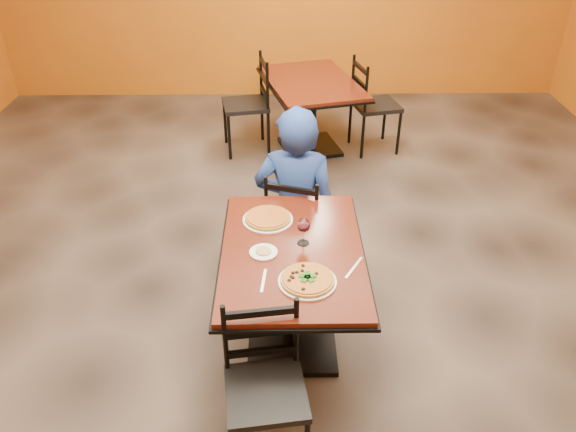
{
  "coord_description": "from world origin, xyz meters",
  "views": [
    {
      "loc": [
        -0.06,
        -3.06,
        2.63
      ],
      "look_at": [
        -0.02,
        -0.3,
        0.85
      ],
      "focal_mm": 34.85,
      "sensor_mm": 36.0,
      "label": 1
    }
  ],
  "objects_px": {
    "table_main": "(292,276)",
    "plate_main": "(307,282)",
    "chair_main_far": "(298,222)",
    "side_plate": "(263,252)",
    "table_second": "(311,99)",
    "wine_glass": "(303,230)",
    "chair_main_near": "(266,394)",
    "pizza_far": "(268,217)",
    "chair_second_right": "(376,106)",
    "diner": "(296,187)",
    "plate_far": "(268,220)",
    "chair_second_left": "(245,105)",
    "pizza_main": "(307,279)"
  },
  "relations": [
    {
      "from": "chair_main_near",
      "to": "plate_far",
      "type": "relative_size",
      "value": 2.78
    },
    {
      "from": "chair_second_right",
      "to": "pizza_far",
      "type": "xyz_separation_m",
      "value": [
        -1.06,
        -2.55,
        0.29
      ]
    },
    {
      "from": "table_main",
      "to": "chair_main_near",
      "type": "distance_m",
      "value": 0.77
    },
    {
      "from": "table_second",
      "to": "table_main",
      "type": "bearing_deg",
      "value": -94.96
    },
    {
      "from": "chair_second_right",
      "to": "plate_main",
      "type": "xyz_separation_m",
      "value": [
        -0.85,
        -3.15,
        0.27
      ]
    },
    {
      "from": "chair_main_far",
      "to": "pizza_main",
      "type": "xyz_separation_m",
      "value": [
        0.01,
        -1.07,
        0.34
      ]
    },
    {
      "from": "chair_second_left",
      "to": "pizza_far",
      "type": "relative_size",
      "value": 3.51
    },
    {
      "from": "diner",
      "to": "wine_glass",
      "type": "height_order",
      "value": "diner"
    },
    {
      "from": "chair_main_near",
      "to": "plate_main",
      "type": "xyz_separation_m",
      "value": [
        0.22,
        0.46,
        0.32
      ]
    },
    {
      "from": "plate_main",
      "to": "side_plate",
      "type": "height_order",
      "value": "same"
    },
    {
      "from": "table_second",
      "to": "chair_second_left",
      "type": "xyz_separation_m",
      "value": [
        -0.67,
        0.0,
        -0.07
      ]
    },
    {
      "from": "chair_main_near",
      "to": "chair_main_far",
      "type": "bearing_deg",
      "value": 75.02
    },
    {
      "from": "table_main",
      "to": "wine_glass",
      "type": "distance_m",
      "value": 0.3
    },
    {
      "from": "chair_main_near",
      "to": "plate_main",
      "type": "bearing_deg",
      "value": 57.2
    },
    {
      "from": "chair_main_far",
      "to": "side_plate",
      "type": "xyz_separation_m",
      "value": [
        -0.22,
        -0.81,
        0.33
      ]
    },
    {
      "from": "chair_main_far",
      "to": "pizza_far",
      "type": "height_order",
      "value": "chair_main_far"
    },
    {
      "from": "plate_far",
      "to": "table_main",
      "type": "bearing_deg",
      "value": -64.82
    },
    {
      "from": "table_main",
      "to": "chair_main_near",
      "type": "relative_size",
      "value": 1.43
    },
    {
      "from": "diner",
      "to": "pizza_far",
      "type": "height_order",
      "value": "diner"
    },
    {
      "from": "chair_main_near",
      "to": "diner",
      "type": "relative_size",
      "value": 0.7
    },
    {
      "from": "table_second",
      "to": "wine_glass",
      "type": "bearing_deg",
      "value": -93.77
    },
    {
      "from": "table_second",
      "to": "pizza_far",
      "type": "height_order",
      "value": "pizza_far"
    },
    {
      "from": "table_main",
      "to": "chair_main_far",
      "type": "relative_size",
      "value": 1.43
    },
    {
      "from": "table_main",
      "to": "chair_second_right",
      "type": "relative_size",
      "value": 1.28
    },
    {
      "from": "table_second",
      "to": "chair_main_far",
      "type": "xyz_separation_m",
      "value": [
        -0.19,
        -2.08,
        -0.13
      ]
    },
    {
      "from": "pizza_far",
      "to": "wine_glass",
      "type": "xyz_separation_m",
      "value": [
        0.21,
        -0.24,
        0.07
      ]
    },
    {
      "from": "pizza_far",
      "to": "side_plate",
      "type": "height_order",
      "value": "pizza_far"
    },
    {
      "from": "table_main",
      "to": "plate_main",
      "type": "distance_m",
      "value": 0.36
    },
    {
      "from": "table_main",
      "to": "plate_far",
      "type": "relative_size",
      "value": 3.97
    },
    {
      "from": "chair_main_near",
      "to": "chair_second_right",
      "type": "distance_m",
      "value": 3.76
    },
    {
      "from": "chair_second_left",
      "to": "plate_far",
      "type": "xyz_separation_m",
      "value": [
        0.28,
        -2.55,
        0.26
      ]
    },
    {
      "from": "chair_main_near",
      "to": "wine_glass",
      "type": "xyz_separation_m",
      "value": [
        0.21,
        0.81,
        0.41
      ]
    },
    {
      "from": "table_main",
      "to": "pizza_far",
      "type": "distance_m",
      "value": 0.4
    },
    {
      "from": "chair_main_near",
      "to": "side_plate",
      "type": "relative_size",
      "value": 5.39
    },
    {
      "from": "table_second",
      "to": "chair_second_left",
      "type": "relative_size",
      "value": 1.47
    },
    {
      "from": "chair_main_near",
      "to": "chair_second_left",
      "type": "distance_m",
      "value": 3.62
    },
    {
      "from": "plate_main",
      "to": "plate_far",
      "type": "bearing_deg",
      "value": 109.98
    },
    {
      "from": "side_plate",
      "to": "table_main",
      "type": "bearing_deg",
      "value": 9.65
    },
    {
      "from": "diner",
      "to": "plate_far",
      "type": "relative_size",
      "value": 3.99
    },
    {
      "from": "table_second",
      "to": "wine_glass",
      "type": "xyz_separation_m",
      "value": [
        -0.18,
        -2.8,
        0.28
      ]
    },
    {
      "from": "table_second",
      "to": "chair_main_near",
      "type": "bearing_deg",
      "value": -96.19
    },
    {
      "from": "chair_second_right",
      "to": "diner",
      "type": "xyz_separation_m",
      "value": [
        -0.87,
        -1.91,
        0.14
      ]
    },
    {
      "from": "chair_second_left",
      "to": "side_plate",
      "type": "bearing_deg",
      "value": -5.6
    },
    {
      "from": "table_main",
      "to": "plate_main",
      "type": "height_order",
      "value": "plate_main"
    },
    {
      "from": "diner",
      "to": "side_plate",
      "type": "relative_size",
      "value": 7.73
    },
    {
      "from": "chair_main_near",
      "to": "plate_far",
      "type": "xyz_separation_m",
      "value": [
        -0.0,
        1.05,
        0.32
      ]
    },
    {
      "from": "chair_main_near",
      "to": "table_main",
      "type": "bearing_deg",
      "value": 71.68
    },
    {
      "from": "chair_main_far",
      "to": "side_plate",
      "type": "relative_size",
      "value": 5.36
    },
    {
      "from": "pizza_main",
      "to": "wine_glass",
      "type": "xyz_separation_m",
      "value": [
        -0.01,
        0.36,
        0.07
      ]
    },
    {
      "from": "pizza_far",
      "to": "side_plate",
      "type": "bearing_deg",
      "value": -93.25
    }
  ]
}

